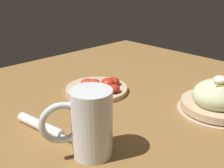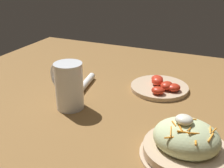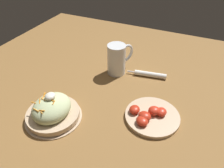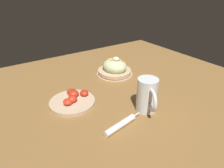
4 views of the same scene
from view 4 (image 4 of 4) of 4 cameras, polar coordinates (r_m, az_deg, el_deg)
The scene contains 5 objects.
ground_plane at distance 0.95m, azimuth 4.80°, elevation -3.20°, with size 1.43×1.43×0.00m, color olive.
salad_plate at distance 1.14m, azimuth 0.77°, elevation 4.58°, with size 0.21×0.21×0.11m.
beer_mug at distance 0.82m, azimuth 10.19°, elevation -3.80°, with size 0.14×0.09×0.15m.
napkin_roll at distance 0.75m, azimuth 2.51°, elevation -11.86°, with size 0.05×0.18×0.02m.
tomato_plate at distance 0.90m, azimuth -11.40°, elevation -4.66°, with size 0.20×0.20×0.04m.
Camera 4 is at (0.63, -0.52, 0.49)m, focal length 31.23 mm.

